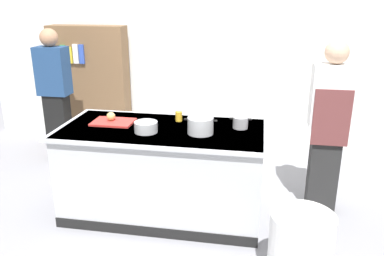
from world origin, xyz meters
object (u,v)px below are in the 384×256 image
object	(u,v)px
juice_cup	(179,116)
person_chef	(328,125)
sauce_pan	(240,123)
bookshelf	(91,86)
mixing_bowl	(146,127)
onion	(111,116)
person_guest	(55,94)
trash_bin	(300,250)
stock_pot	(200,126)

from	to	relation	value
juice_cup	person_chef	xyz separation A→B (m)	(1.45, 0.09, -0.04)
sauce_pan	bookshelf	world-z (taller)	bookshelf
mixing_bowl	juice_cup	world-z (taller)	same
onion	person_guest	world-z (taller)	person_guest
juice_cup	trash_bin	bearing A→B (deg)	-43.17
person_chef	sauce_pan	bearing A→B (deg)	118.84
sauce_pan	trash_bin	bearing A→B (deg)	-61.39
sauce_pan	juice_cup	size ratio (longest dim) A/B	2.09
stock_pot	juice_cup	size ratio (longest dim) A/B	3.03
trash_bin	juice_cup	bearing A→B (deg)	136.83
person_guest	bookshelf	xyz separation A→B (m)	(0.14, 0.75, -0.06)
person_chef	person_guest	world-z (taller)	same
stock_pot	juice_cup	xyz separation A→B (m)	(-0.27, 0.33, -0.03)
stock_pot	person_chef	bearing A→B (deg)	19.24
sauce_pan	person_chef	size ratio (longest dim) A/B	0.12
person_guest	stock_pot	bearing A→B (deg)	77.57
mixing_bowl	person_guest	distance (m)	1.95
person_guest	bookshelf	size ratio (longest dim) A/B	1.01
onion	stock_pot	world-z (taller)	stock_pot
sauce_pan	person_guest	bearing A→B (deg)	159.09
onion	sauce_pan	bearing A→B (deg)	2.21
mixing_bowl	trash_bin	bearing A→B (deg)	-26.97
mixing_bowl	bookshelf	xyz separation A→B (m)	(-1.40, 1.93, -0.10)
trash_bin	person_guest	world-z (taller)	person_guest
sauce_pan	trash_bin	size ratio (longest dim) A/B	0.36
trash_bin	onion	bearing A→B (deg)	152.96
sauce_pan	onion	bearing A→B (deg)	-177.79
person_guest	trash_bin	bearing A→B (deg)	73.72
person_chef	person_guest	xyz separation A→B (m)	(-3.23, 0.72, -0.00)
sauce_pan	person_chef	xyz separation A→B (m)	(0.83, 0.20, -0.04)
trash_bin	bookshelf	bearing A→B (deg)	136.57
trash_bin	person_chef	distance (m)	1.36
onion	person_chef	distance (m)	2.12
juice_cup	sauce_pan	bearing A→B (deg)	-10.01
juice_cup	bookshelf	world-z (taller)	bookshelf
mixing_bowl	trash_bin	size ratio (longest dim) A/B	0.37
sauce_pan	person_guest	size ratio (longest dim) A/B	0.12
sauce_pan	bookshelf	bearing A→B (deg)	143.56
person_chef	bookshelf	xyz separation A→B (m)	(-3.08, 1.46, -0.06)
stock_pot	person_guest	bearing A→B (deg)	151.05
stock_pot	sauce_pan	xyz separation A→B (m)	(0.35, 0.22, -0.02)
trash_bin	person_chef	size ratio (longest dim) A/B	0.34
onion	bookshelf	distance (m)	1.97
stock_pot	mixing_bowl	bearing A→B (deg)	-174.13
juice_cup	trash_bin	xyz separation A→B (m)	(1.15, -1.08, -0.66)
person_chef	person_guest	bearing A→B (deg)	92.99
stock_pot	mixing_bowl	world-z (taller)	stock_pot
onion	person_guest	bearing A→B (deg)	139.30
onion	trash_bin	bearing A→B (deg)	-27.04
bookshelf	sauce_pan	bearing A→B (deg)	-36.44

